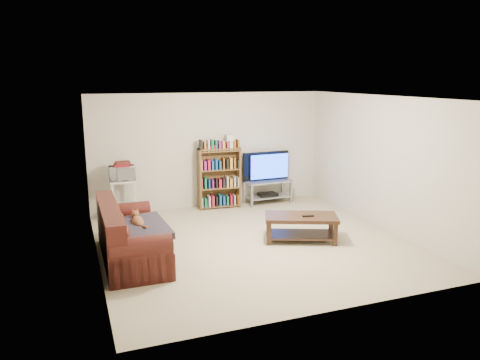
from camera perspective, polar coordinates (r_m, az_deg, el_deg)
name	(u,v)px	position (r m, az deg, el deg)	size (l,w,h in m)	color
floor	(254,242)	(7.91, 1.70, -7.62)	(5.00, 5.00, 0.00)	beige
ceiling	(255,98)	(7.44, 1.82, 10.01)	(5.00, 5.00, 0.00)	white
wall_back	(210,150)	(9.91, -3.68, 3.64)	(5.00, 5.00, 0.00)	beige
wall_front	(337,214)	(5.42, 11.74, -4.09)	(5.00, 5.00, 0.00)	beige
wall_left	(94,185)	(7.06, -17.42, -0.54)	(5.00, 5.00, 0.00)	beige
wall_right	(383,163)	(8.82, 17.01, 2.01)	(5.00, 5.00, 0.00)	beige
sofa	(127,240)	(7.30, -13.62, -7.18)	(0.89, 2.03, 0.87)	#431611
blanket	(140,229)	(7.12, -12.14, -5.83)	(0.78, 1.01, 0.10)	#312C37
cat	(138,221)	(7.28, -12.37, -4.94)	(0.22, 0.55, 0.17)	brown
coffee_table	(301,223)	(7.99, 7.44, -5.22)	(1.34, 1.02, 0.44)	#321E11
remote	(308,216)	(7.90, 8.30, -4.34)	(0.20, 0.05, 0.02)	black
tv_stand	(268,188)	(10.25, 3.39, -0.96)	(1.02, 0.49, 0.50)	#999EA3
television	(268,167)	(10.15, 3.43, 1.64)	(1.08, 0.14, 0.62)	black
dvd_player	(268,194)	(10.28, 3.38, -1.77)	(0.40, 0.28, 0.06)	black
bookshelf	(219,177)	(9.81, -2.54, 0.35)	(0.90, 0.33, 1.28)	brown
shelf_clutter	(223,143)	(9.72, -2.04, 4.57)	(0.65, 0.21, 0.28)	silver
microwave_stand	(123,194)	(9.30, -14.05, -1.69)	(0.49, 0.36, 0.78)	silver
microwave	(122,173)	(9.21, -14.19, 0.81)	(0.48, 0.33, 0.27)	silver
game_boxes	(122,165)	(9.18, -14.24, 1.77)	(0.28, 0.25, 0.05)	maroon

